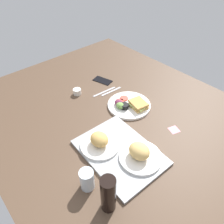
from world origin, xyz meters
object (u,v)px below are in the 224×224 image
at_px(bread_plate_far, 100,142).
at_px(drinking_glass, 87,180).
at_px(espresso_cup, 77,92).
at_px(plate_with_salad, 129,105).
at_px(fork, 111,91).
at_px(sticky_note, 174,130).
at_px(bread_plate_near, 140,154).
at_px(serving_tray, 120,152).
at_px(cell_phone, 103,80).
at_px(knife, 104,92).
at_px(soda_bottle, 108,194).

xyz_separation_m(bread_plate_far, drinking_glass, (-0.14, 0.19, 0.01)).
bearing_deg(espresso_cup, plate_with_salad, -153.19).
distance_m(bread_plate_far, fork, 0.52).
bearing_deg(espresso_cup, sticky_note, -161.61).
bearing_deg(bread_plate_near, fork, -27.98).
distance_m(drinking_glass, fork, 0.75).
bearing_deg(bread_plate_far, sticky_note, -115.00).
xyz_separation_m(serving_tray, espresso_cup, (0.58, -0.13, 0.01)).
xyz_separation_m(bread_plate_far, cell_phone, (0.49, -0.43, -0.04)).
xyz_separation_m(cell_phone, sticky_note, (-0.68, 0.02, -0.00)).
relative_size(drinking_glass, fork, 0.65).
height_order(plate_with_salad, fork, plate_with_salad).
bearing_deg(fork, bread_plate_far, 45.84).
xyz_separation_m(bread_plate_far, espresso_cup, (0.48, -0.19, -0.02)).
distance_m(bread_plate_near, sticky_note, 0.31).
relative_size(espresso_cup, knife, 0.29).
relative_size(soda_bottle, knife, 1.08).
bearing_deg(knife, bread_plate_near, 71.40).
bearing_deg(knife, serving_tray, 62.92).
bearing_deg(bread_plate_near, soda_bottle, 105.78).
bearing_deg(plate_with_salad, bread_plate_far, 110.44).
xyz_separation_m(soda_bottle, espresso_cup, (0.76, -0.36, -0.08)).
xyz_separation_m(serving_tray, sticky_note, (-0.09, -0.36, -0.01)).
bearing_deg(fork, serving_tray, 57.24).
height_order(plate_with_salad, drinking_glass, drinking_glass).
xyz_separation_m(soda_bottle, knife, (0.65, -0.52, -0.10)).
height_order(espresso_cup, sticky_note, espresso_cup).
distance_m(bread_plate_far, soda_bottle, 0.33).
xyz_separation_m(knife, cell_phone, (0.12, -0.08, 0.00)).
distance_m(bread_plate_near, plate_with_salad, 0.42).
bearing_deg(plate_with_salad, serving_tray, 127.24).
bearing_deg(serving_tray, espresso_cup, -12.99).
bearing_deg(cell_phone, fork, 147.69).
height_order(plate_with_salad, sticky_note, plate_with_salad).
bearing_deg(espresso_cup, drinking_glass, 149.00).
distance_m(plate_with_salad, sticky_note, 0.33).
xyz_separation_m(serving_tray, bread_plate_near, (-0.10, -0.05, 0.04)).
xyz_separation_m(bread_plate_far, knife, (0.37, -0.34, -0.04)).
bearing_deg(espresso_cup, serving_tray, 167.01).
xyz_separation_m(espresso_cup, cell_phone, (0.01, -0.24, -0.02)).
bearing_deg(soda_bottle, plate_with_salad, -52.78).
relative_size(serving_tray, cell_phone, 3.13).
relative_size(serving_tray, knife, 2.37).
height_order(drinking_glass, cell_phone, drinking_glass).
xyz_separation_m(plate_with_salad, cell_phone, (0.36, -0.07, -0.01)).
bearing_deg(soda_bottle, cell_phone, -38.34).
xyz_separation_m(drinking_glass, soda_bottle, (-0.13, -0.01, 0.05)).
height_order(bread_plate_near, plate_with_salad, bread_plate_near).
height_order(plate_with_salad, espresso_cup, plate_with_salad).
bearing_deg(sticky_note, drinking_glass, 85.16).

